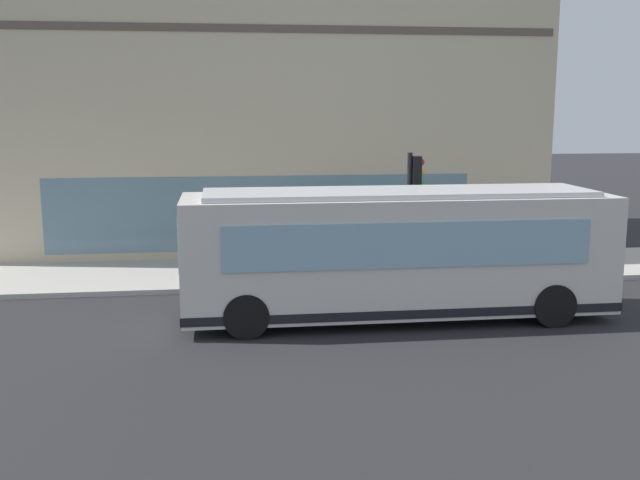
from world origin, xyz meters
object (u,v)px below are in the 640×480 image
pedestrian_by_light_pole (339,231)px  pedestrian_near_hydrant (378,227)px  fire_hydrant (252,266)px  pedestrian_walking_along_curb (519,232)px  city_bus_nearside (397,254)px  traffic_light_near_corner (414,191)px

pedestrian_by_light_pole → pedestrian_near_hydrant: pedestrian_near_hydrant is taller
fire_hydrant → pedestrian_near_hydrant: 4.68m
pedestrian_walking_along_curb → pedestrian_by_light_pole: (0.74, 5.61, 0.06)m
fire_hydrant → pedestrian_walking_along_curb: pedestrian_walking_along_curb is taller
city_bus_nearside → traffic_light_near_corner: size_ratio=2.82×
pedestrian_by_light_pole → pedestrian_near_hydrant: (0.22, -1.31, 0.05)m
city_bus_nearside → traffic_light_near_corner: traffic_light_near_corner is taller
traffic_light_near_corner → fire_hydrant: 5.05m
traffic_light_near_corner → pedestrian_near_hydrant: 2.96m
traffic_light_near_corner → fire_hydrant: size_ratio=4.82×
city_bus_nearside → pedestrian_near_hydrant: size_ratio=5.50×
city_bus_nearside → traffic_light_near_corner: 3.93m
traffic_light_near_corner → pedestrian_walking_along_curb: traffic_light_near_corner is taller
traffic_light_near_corner → pedestrian_by_light_pole: 3.27m
city_bus_nearside → pedestrian_walking_along_curb: 7.28m
city_bus_nearside → traffic_light_near_corner: (3.54, -1.31, 1.08)m
city_bus_nearside → fire_hydrant: bearing=39.4°
fire_hydrant → city_bus_nearside: bearing=-140.6°
city_bus_nearside → traffic_light_near_corner: bearing=-20.2°
pedestrian_by_light_pole → city_bus_nearside: bearing=-175.5°
city_bus_nearside → pedestrian_near_hydrant: bearing=-7.9°
city_bus_nearside → pedestrian_by_light_pole: bearing=4.5°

